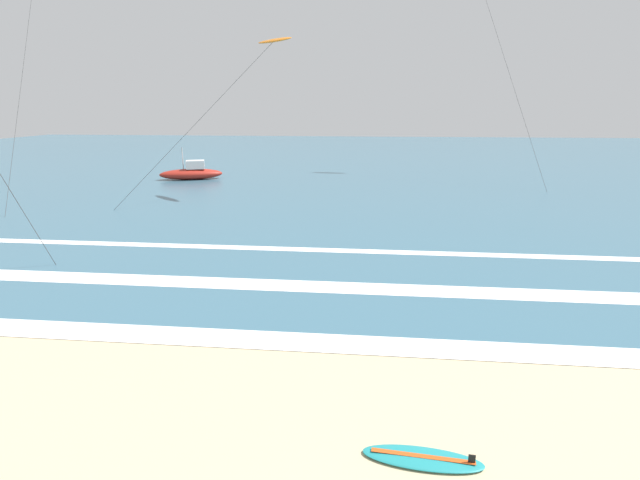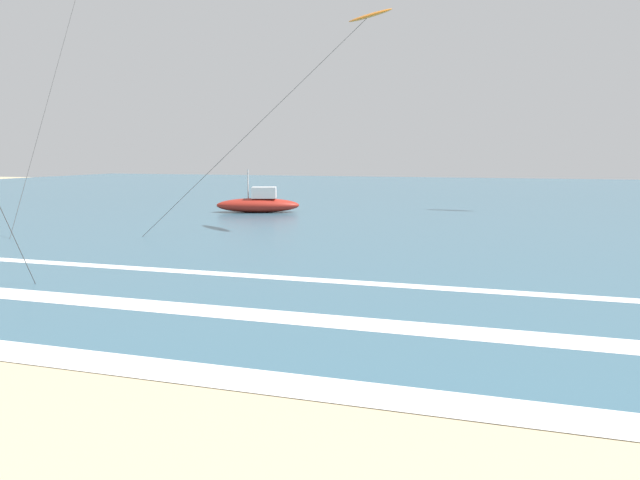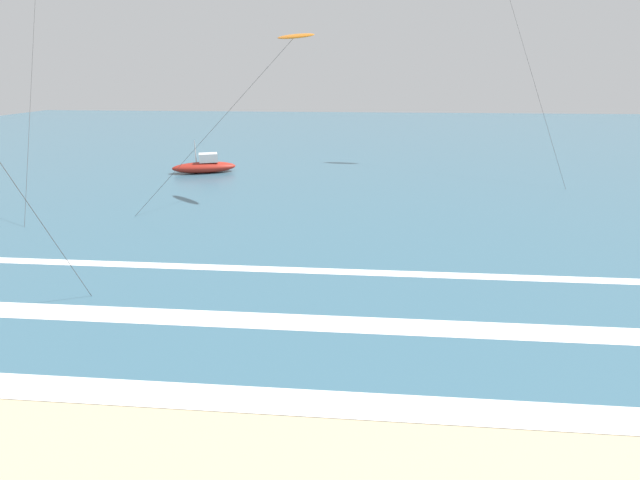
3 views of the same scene
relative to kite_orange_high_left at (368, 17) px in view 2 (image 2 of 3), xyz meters
name	(u,v)px [view 2 (image 2 of 3)]	position (x,y,z in m)	size (l,w,h in m)	color
ocean_surface	(500,199)	(5.16, 24.01, -9.95)	(140.00, 90.00, 0.01)	#386075
wave_foam_shoreline	(365,394)	(5.17, -20.59, -9.94)	(46.75, 1.01, 0.01)	white
wave_foam_mid_break	(332,321)	(3.41, -16.64, -9.94)	(42.39, 1.07, 0.01)	white
wave_foam_outer_break	(394,285)	(3.93, -12.36, -9.94)	(42.33, 0.60, 0.01)	white
kite_orange_high_left	(368,17)	(0.00, 0.00, 0.00)	(10.48, 6.81, 10.25)	orange
offshore_boat	(259,204)	(-8.73, 7.04, -9.40)	(5.47, 3.29, 2.70)	maroon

